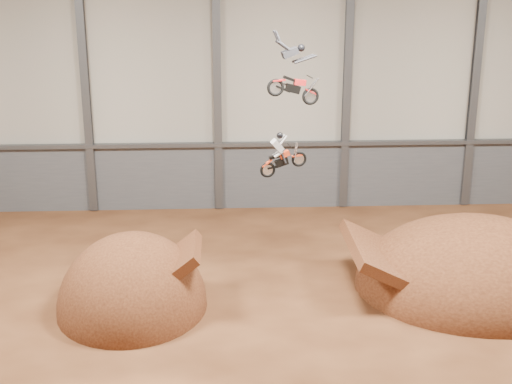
% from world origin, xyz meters
% --- Properties ---
extents(floor, '(40.00, 40.00, 0.00)m').
position_xyz_m(floor, '(0.00, 0.00, 0.00)').
color(floor, '#452312').
rests_on(floor, ground).
extents(back_wall, '(40.00, 0.10, 14.00)m').
position_xyz_m(back_wall, '(0.00, 15.00, 7.00)').
color(back_wall, '#B1AA9D').
rests_on(back_wall, ground).
extents(lower_band_back, '(39.80, 0.18, 3.50)m').
position_xyz_m(lower_band_back, '(0.00, 14.90, 1.75)').
color(lower_band_back, '#4D4F54').
rests_on(lower_band_back, ground).
extents(steel_rail, '(39.80, 0.35, 0.20)m').
position_xyz_m(steel_rail, '(0.00, 14.75, 3.55)').
color(steel_rail, '#47494F').
rests_on(steel_rail, lower_band_back).
extents(steel_column_1, '(0.40, 0.36, 13.90)m').
position_xyz_m(steel_column_1, '(-10.00, 14.80, 7.00)').
color(steel_column_1, '#47494F').
rests_on(steel_column_1, ground).
extents(steel_column_2, '(0.40, 0.36, 13.90)m').
position_xyz_m(steel_column_2, '(-3.33, 14.80, 7.00)').
color(steel_column_2, '#47494F').
rests_on(steel_column_2, ground).
extents(steel_column_3, '(0.40, 0.36, 13.90)m').
position_xyz_m(steel_column_3, '(3.33, 14.80, 7.00)').
color(steel_column_3, '#47494F').
rests_on(steel_column_3, ground).
extents(steel_column_4, '(0.40, 0.36, 13.90)m').
position_xyz_m(steel_column_4, '(10.00, 14.80, 7.00)').
color(steel_column_4, '#47494F').
rests_on(steel_column_4, ground).
extents(takeoff_ramp, '(5.70, 6.58, 5.70)m').
position_xyz_m(takeoff_ramp, '(-6.65, 3.49, 0.00)').
color(takeoff_ramp, '#3F1D0F').
rests_on(takeoff_ramp, ground).
extents(landing_ramp, '(9.76, 8.63, 5.63)m').
position_xyz_m(landing_ramp, '(7.08, 4.59, 0.00)').
color(landing_ramp, '#3F1D0F').
rests_on(landing_ramp, ground).
extents(fmx_rider_a, '(2.28, 1.13, 2.07)m').
position_xyz_m(fmx_rider_a, '(-0.79, 3.94, 6.03)').
color(fmx_rider_a, '#EE431C').
extents(fmx_rider_b, '(3.33, 1.34, 2.98)m').
position_xyz_m(fmx_rider_b, '(-0.54, 4.80, 8.88)').
color(fmx_rider_b, red).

